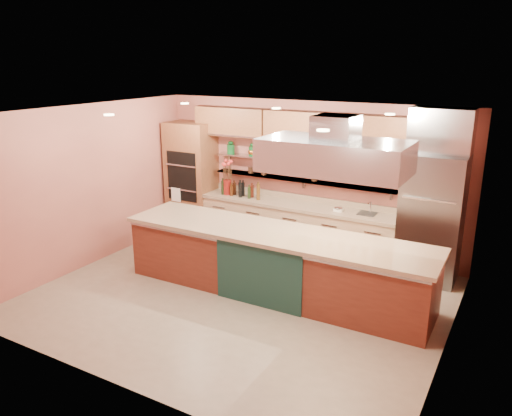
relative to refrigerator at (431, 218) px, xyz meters
The scene contains 21 objects.
floor 3.35m from the refrigerator, 137.68° to the right, with size 6.00×5.00×0.02m, color gray.
ceiling 3.63m from the refrigerator, 137.68° to the right, with size 6.00×5.00×0.02m, color black.
wall_back 2.40m from the refrigerator, behind, with size 6.00×0.04×2.80m, color #B26254.
wall_front 5.21m from the refrigerator, 116.86° to the right, with size 6.00×0.04×2.80m, color #B26254.
wall_left 5.77m from the refrigerator, 158.20° to the right, with size 0.04×5.00×2.80m, color #B26254.
wall_right 2.26m from the refrigerator, 73.10° to the right, with size 0.04×5.00×2.80m, color #B26254.
oven_stack 4.80m from the refrigerator, behind, with size 0.95×0.64×2.30m, color brown.
refrigerator is the anchor object (origin of this frame).
back_counter 2.47m from the refrigerator, behind, with size 3.84×0.64×0.93m, color tan.
wall_shelf_lower 2.43m from the refrigerator, behind, with size 3.60×0.26×0.03m, color #ABADB3.
wall_shelf_upper 2.50m from the refrigerator, behind, with size 3.60×0.26×0.03m, color #ABADB3.
upper_cabinets 2.69m from the refrigerator, behind, with size 4.60×0.36×0.55m, color brown.
range_hood 2.34m from the refrigerator, 121.89° to the right, with size 2.00×1.00×0.45m, color #ABADB3.
ceiling_downlights 3.50m from the refrigerator, 140.46° to the right, with size 4.00×2.80×0.02m, color #FFE5A5.
island 2.65m from the refrigerator, 139.01° to the right, with size 4.81×1.04×1.00m, color maroon.
flower_vase 3.90m from the refrigerator, behind, with size 0.17×0.17×0.30m, color maroon.
oil_bottle_cluster 3.58m from the refrigerator, behind, with size 0.92×0.26×0.30m, color black.
kitchen_scale 1.58m from the refrigerator, behind, with size 0.15×0.11×0.08m, color white.
bar_faucet 1.04m from the refrigerator, behind, with size 0.03×0.03×0.23m, color white.
copper_kettle 3.52m from the refrigerator, behind, with size 0.16×0.16×0.13m, color #BB712B.
green_canister 3.19m from the refrigerator, behind, with size 0.15×0.15×0.19m, color #0F471C.
Camera 1 is at (3.64, -5.92, 3.52)m, focal length 35.00 mm.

